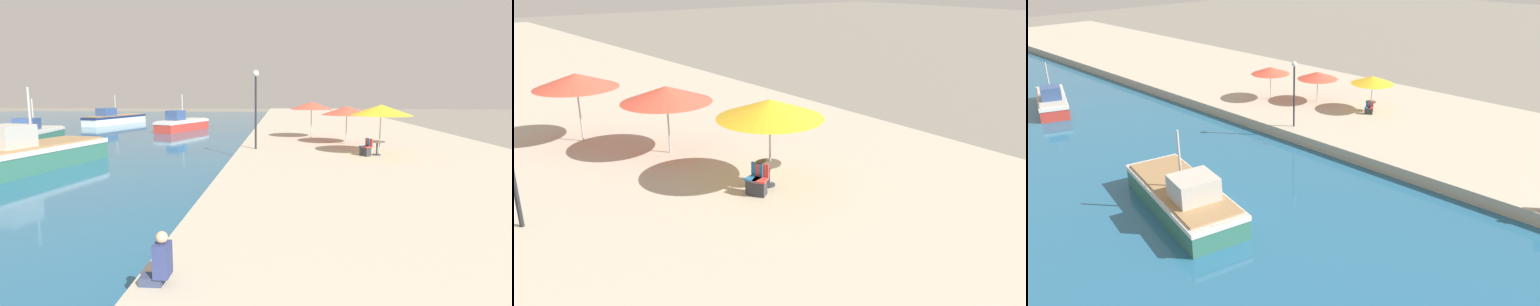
% 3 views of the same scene
% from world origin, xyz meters
% --- Properties ---
extents(quay_promenade, '(16.00, 90.00, 0.77)m').
position_xyz_m(quay_promenade, '(8.00, 37.00, 0.39)').
color(quay_promenade, '#B2A893').
rests_on(quay_promenade, ground_plane).
extents(cafe_umbrella_pink, '(3.22, 3.22, 2.67)m').
position_xyz_m(cafe_umbrella_pink, '(7.75, 20.06, 3.15)').
color(cafe_umbrella_pink, '#B7B7B7').
rests_on(cafe_umbrella_pink, quay_promenade).
extents(cafe_umbrella_white, '(3.21, 3.21, 2.44)m').
position_xyz_m(cafe_umbrella_white, '(6.67, 24.53, 2.93)').
color(cafe_umbrella_white, '#B7B7B7').
rests_on(cafe_umbrella_white, quay_promenade).
extents(cafe_umbrella_striped, '(3.12, 3.12, 2.64)m').
position_xyz_m(cafe_umbrella_striped, '(4.66, 27.81, 3.13)').
color(cafe_umbrella_striped, '#B7B7B7').
rests_on(cafe_umbrella_striped, quay_promenade).
extents(cafe_table, '(0.80, 0.80, 0.74)m').
position_xyz_m(cafe_table, '(7.60, 19.98, 1.30)').
color(cafe_table, '#333338').
rests_on(cafe_table, quay_promenade).
extents(cafe_chair_left, '(0.53, 0.51, 0.91)m').
position_xyz_m(cafe_chair_left, '(6.91, 19.77, 1.10)').
color(cafe_chair_left, '#2D2D33').
rests_on(cafe_chair_left, quay_promenade).
extents(cafe_chair_right, '(0.58, 0.57, 0.91)m').
position_xyz_m(cafe_chair_right, '(7.00, 19.58, 1.10)').
color(cafe_chair_right, '#2D2D33').
rests_on(cafe_chair_right, quay_promenade).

